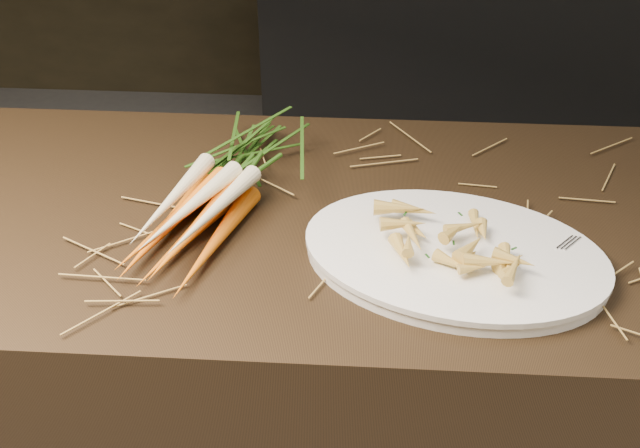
{
  "coord_description": "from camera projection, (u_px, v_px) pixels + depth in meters",
  "views": [
    {
      "loc": [
        -0.21,
        -0.82,
        1.7
      ],
      "look_at": [
        -0.27,
        0.19,
        0.96
      ],
      "focal_mm": 45.0,
      "sensor_mm": 36.0,
      "label": 1
    }
  ],
  "objects": [
    {
      "name": "main_counter",
      "position": [
        458.0,
        401.0,
        1.63
      ],
      "size": [
        2.4,
        0.7,
        0.9
      ],
      "primitive_type": "cube",
      "color": "black",
      "rests_on": "ground"
    },
    {
      "name": "back_counter",
      "position": [
        498.0,
        43.0,
        3.14
      ],
      "size": [
        1.82,
        0.62,
        0.84
      ],
      "color": "black",
      "rests_on": "ground"
    },
    {
      "name": "straw_bedding",
      "position": [
        485.0,
        217.0,
        1.36
      ],
      "size": [
        1.4,
        0.6,
        0.02
      ],
      "primitive_type": null,
      "color": "olive",
      "rests_on": "main_counter"
    },
    {
      "name": "root_veg_bunch",
      "position": [
        235.0,
        175.0,
        1.39
      ],
      "size": [
        0.33,
        0.54,
        0.1
      ],
      "rotation": [
        0.0,
        0.0,
        -0.37
      ],
      "color": "orange",
      "rests_on": "main_counter"
    },
    {
      "name": "serving_platter",
      "position": [
        454.0,
        259.0,
        1.26
      ],
      "size": [
        0.53,
        0.42,
        0.03
      ],
      "primitive_type": null,
      "rotation": [
        0.0,
        0.0,
        -0.23
      ],
      "color": "white",
      "rests_on": "main_counter"
    },
    {
      "name": "roasted_veg_heap",
      "position": [
        456.0,
        239.0,
        1.24
      ],
      "size": [
        0.26,
        0.22,
        0.05
      ],
      "primitive_type": null,
      "rotation": [
        0.0,
        0.0,
        -0.23
      ],
      "color": "#B48E34",
      "rests_on": "serving_platter"
    },
    {
      "name": "serving_fork",
      "position": [
        565.0,
        280.0,
        1.19
      ],
      "size": [
        0.13,
        0.14,
        0.0
      ],
      "primitive_type": "cube",
      "rotation": [
        0.0,
        0.0,
        -0.72
      ],
      "color": "silver",
      "rests_on": "serving_platter"
    }
  ]
}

